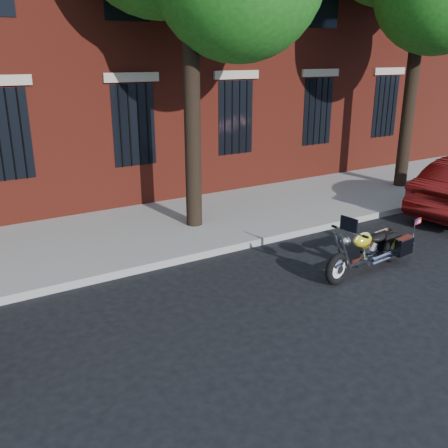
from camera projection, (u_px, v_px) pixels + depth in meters
ground at (246, 281)px, 8.98m from camera, size 120.00×120.00×0.00m
curb at (208, 252)px, 10.07m from camera, size 40.00×0.16×0.15m
sidewalk at (168, 227)px, 11.59m from camera, size 40.00×3.60×0.15m
motorcycle at (372, 251)px, 9.27m from camera, size 2.40×0.84×1.20m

